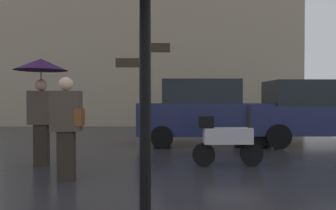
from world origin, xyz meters
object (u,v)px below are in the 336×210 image
at_px(pedestrian_with_umbrella, 41,82).
at_px(street_signpost, 142,87).
at_px(parked_car_left, 204,112).
at_px(parked_scooter, 225,138).
at_px(pedestrian_with_bag, 67,122).
at_px(parked_car_right, 315,112).

bearing_deg(pedestrian_with_umbrella, street_signpost, 144.27).
bearing_deg(parked_car_left, parked_scooter, -96.33).
height_order(pedestrian_with_bag, street_signpost, street_signpost).
xyz_separation_m(parked_scooter, parked_car_left, (-0.04, 3.21, 0.41)).
distance_m(pedestrian_with_bag, parked_car_left, 5.21).
relative_size(parked_car_right, street_signpost, 1.68).
height_order(parked_car_left, street_signpost, street_signpost).
bearing_deg(street_signpost, parked_car_right, 32.63).
bearing_deg(parked_car_right, pedestrian_with_umbrella, 9.46).
distance_m(parked_scooter, parked_car_right, 4.45).
bearing_deg(parked_car_right, street_signpost, 18.58).
distance_m(parked_car_right, street_signpost, 5.84).
height_order(parked_car_right, street_signpost, street_signpost).
bearing_deg(parked_car_left, pedestrian_with_bag, -129.54).
relative_size(parked_car_left, street_signpost, 1.55).
height_order(parked_car_left, parked_car_right, parked_car_left).
distance_m(pedestrian_with_umbrella, street_signpost, 2.05).
bearing_deg(parked_scooter, pedestrian_with_bag, -140.29).
bearing_deg(parked_scooter, street_signpost, -160.06).
height_order(pedestrian_with_umbrella, parked_car_right, pedestrian_with_umbrella).
distance_m(parked_car_left, street_signpost, 3.73).
xyz_separation_m(pedestrian_with_umbrella, parked_scooter, (3.71, -0.03, -1.14)).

